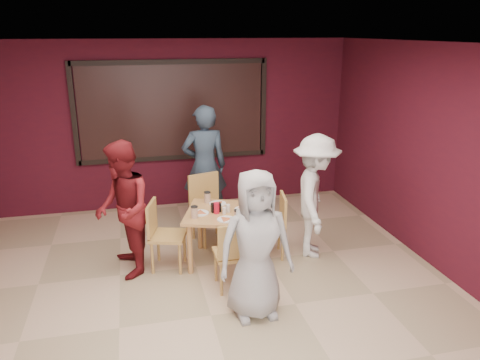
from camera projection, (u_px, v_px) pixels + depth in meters
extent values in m
plane|color=tan|center=(211.00, 316.00, 5.03)|extent=(7.00, 7.00, 0.00)
cube|color=black|center=(173.00, 111.00, 7.72)|extent=(3.00, 0.02, 1.50)
cube|color=#B6764A|center=(222.00, 213.00, 6.01)|extent=(1.13, 1.13, 0.04)
cylinder|color=#B6764A|center=(200.00, 226.00, 6.49)|extent=(0.07, 0.07, 0.67)
cylinder|color=#B6764A|center=(251.00, 228.00, 6.43)|extent=(0.07, 0.07, 0.67)
cylinder|color=#B6764A|center=(190.00, 249.00, 5.81)|extent=(0.07, 0.07, 0.67)
cylinder|color=#B6764A|center=(247.00, 251.00, 5.75)|extent=(0.07, 0.07, 0.67)
cylinder|color=white|center=(226.00, 219.00, 5.74)|extent=(0.23, 0.23, 0.01)
cone|color=#BF8243|center=(226.00, 218.00, 5.74)|extent=(0.21, 0.21, 0.02)
cylinder|color=beige|center=(238.00, 216.00, 5.67)|extent=(0.09, 0.09, 0.14)
cylinder|color=black|center=(238.00, 210.00, 5.64)|extent=(0.09, 0.09, 0.01)
cylinder|color=white|center=(218.00, 204.00, 6.26)|extent=(0.23, 0.23, 0.01)
cone|color=#BF8243|center=(218.00, 202.00, 6.26)|extent=(0.21, 0.21, 0.02)
cylinder|color=beige|center=(207.00, 198.00, 6.30)|extent=(0.09, 0.09, 0.14)
cylinder|color=black|center=(207.00, 192.00, 6.27)|extent=(0.09, 0.09, 0.01)
cylinder|color=white|center=(200.00, 213.00, 5.94)|extent=(0.23, 0.23, 0.01)
cone|color=#BF8243|center=(200.00, 212.00, 5.93)|extent=(0.21, 0.21, 0.02)
cylinder|color=beige|center=(194.00, 212.00, 5.79)|extent=(0.09, 0.09, 0.14)
cylinder|color=black|center=(194.00, 207.00, 5.76)|extent=(0.09, 0.09, 0.01)
cylinder|color=white|center=(243.00, 209.00, 6.06)|extent=(0.23, 0.23, 0.01)
cone|color=#BF8243|center=(243.00, 208.00, 6.06)|extent=(0.21, 0.21, 0.02)
cylinder|color=beige|center=(247.00, 201.00, 6.18)|extent=(0.09, 0.09, 0.14)
cylinder|color=black|center=(247.00, 195.00, 6.15)|extent=(0.09, 0.09, 0.01)
cylinder|color=silver|center=(228.00, 208.00, 5.98)|extent=(0.06, 0.06, 0.10)
cylinder|color=silver|center=(224.00, 210.00, 5.92)|extent=(0.05, 0.05, 0.08)
cylinder|color=red|center=(217.00, 208.00, 5.92)|extent=(0.07, 0.07, 0.15)
cube|color=black|center=(216.00, 208.00, 5.98)|extent=(0.13, 0.07, 0.12)
cube|color=tan|center=(233.00, 254.00, 5.48)|extent=(0.42, 0.42, 0.04)
cylinder|color=tan|center=(243.00, 263.00, 5.74)|extent=(0.04, 0.04, 0.41)
cylinder|color=tan|center=(216.00, 266.00, 5.66)|extent=(0.04, 0.04, 0.41)
cylinder|color=tan|center=(250.00, 276.00, 5.43)|extent=(0.04, 0.04, 0.41)
cylinder|color=tan|center=(221.00, 280.00, 5.35)|extent=(0.04, 0.04, 0.41)
cube|color=tan|center=(236.00, 242.00, 5.23)|extent=(0.42, 0.04, 0.40)
cube|color=tan|center=(210.00, 210.00, 6.66)|extent=(0.58, 0.58, 0.04)
cylinder|color=tan|center=(205.00, 234.00, 6.50)|extent=(0.04, 0.04, 0.46)
cylinder|color=tan|center=(229.00, 228.00, 6.68)|extent=(0.04, 0.04, 0.46)
cylinder|color=tan|center=(193.00, 224.00, 6.81)|extent=(0.04, 0.04, 0.46)
cylinder|color=tan|center=(216.00, 219.00, 6.99)|extent=(0.04, 0.04, 0.46)
cube|color=tan|center=(204.00, 188.00, 6.76)|extent=(0.46, 0.17, 0.45)
cube|color=tan|center=(168.00, 236.00, 5.92)|extent=(0.53, 0.53, 0.04)
cylinder|color=tan|center=(180.00, 259.00, 5.82)|extent=(0.04, 0.04, 0.42)
cylinder|color=tan|center=(185.00, 247.00, 6.15)|extent=(0.04, 0.04, 0.42)
cylinder|color=tan|center=(152.00, 258.00, 5.84)|extent=(0.04, 0.04, 0.42)
cylinder|color=tan|center=(158.00, 246.00, 6.17)|extent=(0.04, 0.04, 0.42)
cube|color=tan|center=(152.00, 218.00, 5.86)|extent=(0.16, 0.42, 0.41)
cube|color=tan|center=(269.00, 226.00, 6.25)|extent=(0.48, 0.48, 0.04)
cylinder|color=tan|center=(255.00, 236.00, 6.47)|extent=(0.04, 0.04, 0.41)
cylinder|color=tan|center=(257.00, 247.00, 6.15)|extent=(0.04, 0.04, 0.41)
cylinder|color=tan|center=(279.00, 236.00, 6.49)|extent=(0.04, 0.04, 0.41)
cylinder|color=tan|center=(283.00, 246.00, 6.17)|extent=(0.04, 0.04, 0.41)
cube|color=tan|center=(283.00, 209.00, 6.19)|extent=(0.10, 0.42, 0.40)
imported|color=#A0A0A0|center=(256.00, 245.00, 4.83)|extent=(0.81, 0.54, 1.62)
imported|color=#2B3C4D|center=(205.00, 166.00, 7.14)|extent=(0.69, 0.45, 1.88)
imported|color=maroon|center=(123.00, 210.00, 5.68)|extent=(0.73, 0.89, 1.70)
imported|color=silver|center=(315.00, 196.00, 6.18)|extent=(0.97, 1.23, 1.66)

